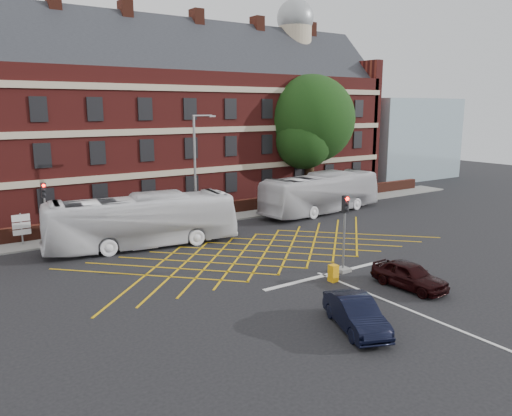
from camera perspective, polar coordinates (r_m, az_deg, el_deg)
ground at (r=30.01m, az=3.33°, el=-5.90°), size 120.00×120.00×0.00m
victorian_building at (r=48.08m, az=-12.72°, el=9.85°), size 51.00×12.17×20.40m
boundary_wall at (r=40.61m, az=-7.89°, el=-0.58°), size 56.00×0.50×1.10m
far_pavement at (r=39.85m, az=-7.23°, el=-1.52°), size 60.00×3.00×0.12m
glass_block at (r=67.65m, az=15.61°, el=7.69°), size 14.00×10.00×10.00m
box_junction_hatching at (r=31.55m, az=1.11°, el=-5.00°), size 8.22×8.22×0.02m
stop_line at (r=27.46m, az=7.82°, el=-7.64°), size 8.00×0.30×0.02m
centre_line at (r=23.39m, az=18.73°, el=-11.63°), size 0.15×14.00×0.02m
bus_left at (r=33.12m, az=-12.91°, el=-1.45°), size 12.60×4.68×3.43m
bus_right at (r=43.20m, az=7.47°, el=1.71°), size 12.52×4.24×3.42m
car_navy at (r=21.18m, az=11.35°, el=-11.75°), size 2.83×4.33×1.35m
car_maroon at (r=26.35m, az=17.12°, el=-7.34°), size 1.75×4.04×1.36m
deciduous_tree at (r=50.48m, az=6.23°, el=9.37°), size 8.74×8.74×12.15m
traffic_light_near at (r=27.76m, az=10.02°, el=-3.71°), size 0.70×0.70×4.27m
traffic_light_far at (r=34.52m, az=-22.84°, el=-1.46°), size 0.70×0.70×4.27m
street_lamp at (r=37.14m, az=-6.84°, el=1.92°), size 2.25×1.00×8.40m
direction_signs at (r=35.82m, az=-25.23°, el=-1.85°), size 1.10×0.16×2.20m
utility_cabinet at (r=26.51m, az=8.82°, el=-7.37°), size 0.43×0.42×0.89m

